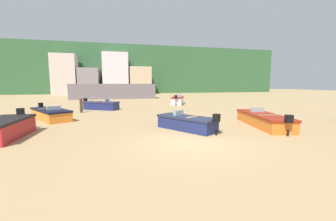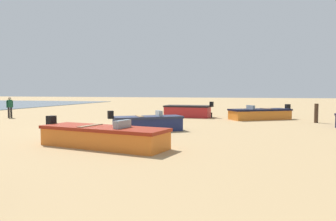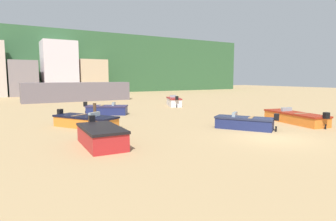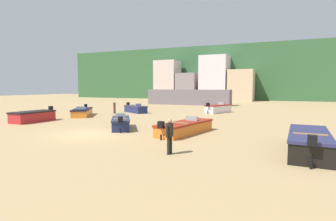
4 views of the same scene
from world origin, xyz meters
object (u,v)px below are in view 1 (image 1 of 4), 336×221
boat_orange_6 (263,120)px  mooring_post_near_water (81,106)px  boat_orange_5 (51,114)px  boat_navy_0 (187,123)px  boat_white_1 (178,100)px  boat_red_4 (3,129)px  boat_navy_3 (101,105)px

boat_orange_6 → mooring_post_near_water: (-11.88, 9.48, 0.23)m
boat_orange_5 → boat_orange_6: (13.52, -5.96, -0.01)m
boat_orange_6 → mooring_post_near_water: size_ratio=4.27×
boat_navy_0 → boat_orange_6: size_ratio=0.69×
boat_white_1 → boat_orange_5: size_ratio=0.86×
boat_navy_0 → boat_red_4: bearing=145.4°
boat_navy_3 → boat_orange_5: boat_navy_3 is taller
boat_navy_3 → boat_red_4: 11.65m
boat_navy_3 → boat_orange_6: bearing=73.3°
boat_white_1 → boat_navy_3: 9.80m
boat_orange_5 → mooring_post_near_water: 3.88m
boat_navy_3 → mooring_post_near_water: bearing=-8.7°
boat_red_4 → boat_orange_5: size_ratio=0.83×
boat_white_1 → boat_red_4: size_ratio=1.03×
boat_navy_0 → boat_red_4: 9.22m
boat_orange_6 → boat_white_1: bearing=106.1°
boat_navy_3 → boat_orange_6: boat_navy_3 is taller
boat_orange_6 → mooring_post_near_water: 15.20m
mooring_post_near_water → boat_orange_6: bearing=-38.6°
boat_orange_5 → mooring_post_near_water: size_ratio=3.69×
boat_navy_0 → boat_orange_5: (-8.55, 5.86, -0.01)m
boat_red_4 → mooring_post_near_water: bearing=-101.6°
boat_navy_3 → mooring_post_near_water: size_ratio=2.95×
boat_orange_5 → boat_navy_0: bearing=114.5°
boat_red_4 → boat_orange_6: size_ratio=0.72×
boat_navy_0 → boat_red_4: (-9.21, 0.34, 0.07)m
boat_red_4 → mooring_post_near_water: mooring_post_near_water is taller
boat_navy_3 → boat_navy_0: bearing=56.4°
boat_navy_0 → boat_navy_3: (-5.27, 11.31, 0.02)m
boat_navy_0 → boat_white_1: bearing=42.7°
boat_navy_3 → boat_orange_6: size_ratio=0.69×
boat_navy_3 → boat_red_4: boat_red_4 is taller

